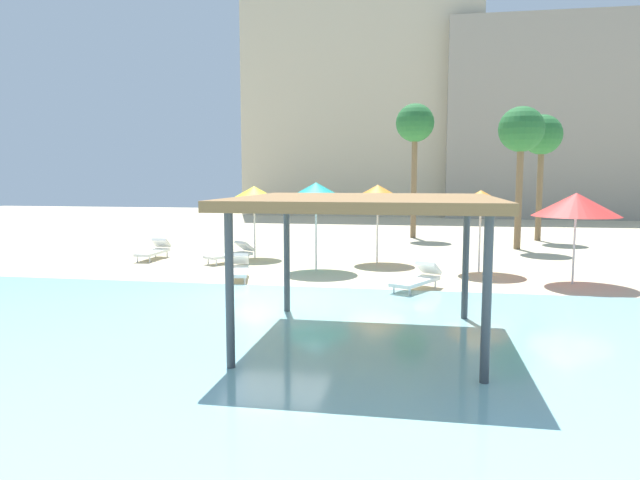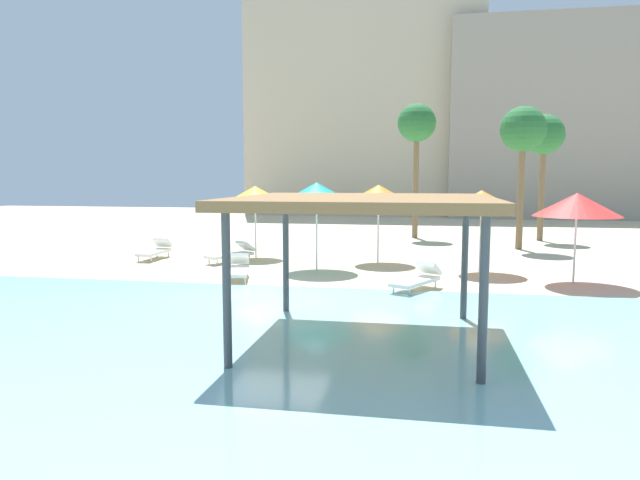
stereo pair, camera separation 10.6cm
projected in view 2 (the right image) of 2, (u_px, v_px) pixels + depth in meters
ground_plane at (276, 299)px, 14.47m from camera, size 80.00×80.00×0.00m
lagoon_water at (195, 365)px, 9.33m from camera, size 44.00×13.50×0.04m
shade_pavilion at (364, 205)px, 10.44m from camera, size 4.63×4.63×2.72m
beach_umbrella_teal_1 at (317, 192)px, 18.64m from camera, size 2.33×2.33×2.90m
beach_umbrella_red_2 at (577, 205)px, 16.20m from camera, size 2.44×2.44×2.63m
beach_umbrella_orange_3 at (379, 193)px, 20.26m from camera, size 2.10×2.10×2.81m
beach_umbrella_yellow_4 at (255, 193)px, 21.58m from camera, size 1.91×1.91×2.73m
beach_umbrella_orange_5 at (482, 199)px, 18.15m from camera, size 2.05×2.05×2.66m
lounge_chair_0 at (156, 250)px, 21.47m from camera, size 0.61×1.90×0.74m
lounge_chair_1 at (418, 278)px, 15.49m from camera, size 1.43×1.95×0.74m
lounge_chair_2 at (238, 268)px, 17.20m from camera, size 1.07×1.99×0.74m
lounge_chair_3 at (233, 253)px, 20.63m from camera, size 1.54×1.91×0.74m
palm_tree_0 at (523, 132)px, 23.79m from camera, size 1.90×1.90×6.02m
palm_tree_1 at (417, 126)px, 28.30m from camera, size 1.90×1.90×6.71m
palm_tree_2 at (544, 137)px, 27.03m from camera, size 1.90×1.90×6.03m
hotel_block_0 at (367, 107)px, 49.07m from camera, size 18.62×11.36×18.12m
hotel_block_1 at (600, 123)px, 44.48m from camera, size 23.44×10.75×14.60m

